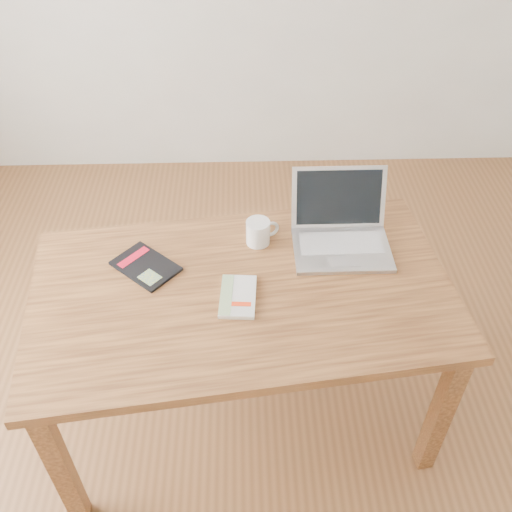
{
  "coord_description": "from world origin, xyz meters",
  "views": [
    {
      "loc": [
        0.02,
        -1.41,
        2.19
      ],
      "look_at": [
        0.06,
        0.07,
        0.85
      ],
      "focal_mm": 40.0,
      "sensor_mm": 36.0,
      "label": 1
    }
  ],
  "objects_px": {
    "laptop": "(341,231)",
    "coffee_mug": "(259,232)",
    "white_guidebook": "(238,297)",
    "black_guidebook": "(146,266)",
    "desk": "(243,306)"
  },
  "relations": [
    {
      "from": "black_guidebook",
      "to": "coffee_mug",
      "type": "relative_size",
      "value": 2.15
    },
    {
      "from": "black_guidebook",
      "to": "laptop",
      "type": "height_order",
      "value": "laptop"
    },
    {
      "from": "black_guidebook",
      "to": "coffee_mug",
      "type": "distance_m",
      "value": 0.44
    },
    {
      "from": "desk",
      "to": "white_guidebook",
      "type": "xyz_separation_m",
      "value": [
        -0.02,
        -0.05,
        0.1
      ]
    },
    {
      "from": "white_guidebook",
      "to": "desk",
      "type": "bearing_deg",
      "value": 74.21
    },
    {
      "from": "white_guidebook",
      "to": "laptop",
      "type": "xyz_separation_m",
      "value": [
        0.4,
        0.29,
        0.04
      ]
    },
    {
      "from": "white_guidebook",
      "to": "black_guidebook",
      "type": "distance_m",
      "value": 0.38
    },
    {
      "from": "desk",
      "to": "coffee_mug",
      "type": "distance_m",
      "value": 0.3
    },
    {
      "from": "black_guidebook",
      "to": "laptop",
      "type": "relative_size",
      "value": 0.77
    },
    {
      "from": "desk",
      "to": "white_guidebook",
      "type": "height_order",
      "value": "white_guidebook"
    },
    {
      "from": "laptop",
      "to": "coffee_mug",
      "type": "height_order",
      "value": "laptop"
    },
    {
      "from": "white_guidebook",
      "to": "laptop",
      "type": "relative_size",
      "value": 0.57
    },
    {
      "from": "white_guidebook",
      "to": "coffee_mug",
      "type": "height_order",
      "value": "coffee_mug"
    },
    {
      "from": "white_guidebook",
      "to": "black_guidebook",
      "type": "bearing_deg",
      "value": 157.74
    },
    {
      "from": "white_guidebook",
      "to": "black_guidebook",
      "type": "relative_size",
      "value": 0.75
    }
  ]
}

